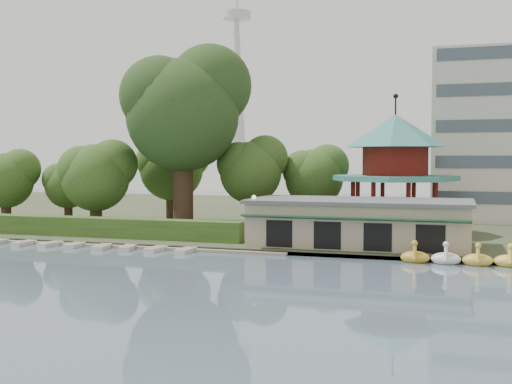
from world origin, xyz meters
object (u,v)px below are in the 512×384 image
at_px(boathouse, 360,222).
at_px(pavilion, 395,161).
at_px(big_tree, 185,106).
at_px(dock, 103,245).

relative_size(boathouse, pavilion, 1.38).
distance_m(boathouse, big_tree, 22.60).
distance_m(dock, boathouse, 22.62).
bearing_deg(big_tree, dock, -106.03).
bearing_deg(big_tree, boathouse, -18.25).
bearing_deg(boathouse, big_tree, 161.75).
relative_size(pavilion, big_tree, 0.70).
bearing_deg(dock, pavilion, 31.66).
relative_size(boathouse, big_tree, 0.97).
xyz_separation_m(boathouse, big_tree, (-18.84, 6.21, 10.82)).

